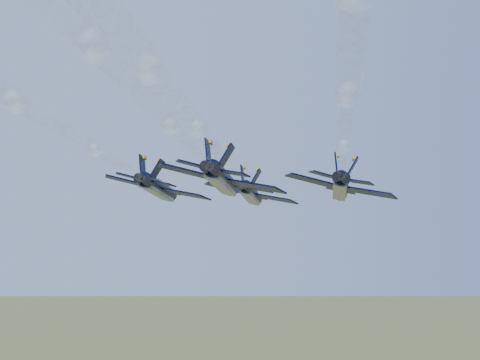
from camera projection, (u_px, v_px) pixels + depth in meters
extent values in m
cylinder|color=black|center=(251.00, 193.00, 106.85)|extent=(7.10, 13.94, 2.17)
cone|color=black|center=(258.00, 196.00, 115.19)|extent=(3.02, 3.36, 2.17)
ellipsoid|color=black|center=(255.00, 191.00, 110.45)|extent=(2.05, 2.82, 1.09)
cube|color=gray|center=(250.00, 198.00, 106.83)|extent=(6.11, 12.41, 0.83)
cube|color=black|center=(226.00, 188.00, 106.54)|extent=(6.22, 3.72, 1.60)
cube|color=#F0B70C|center=(228.00, 188.00, 108.33)|extent=(5.89, 0.69, 1.60)
cube|color=black|center=(275.00, 199.00, 105.48)|extent=(6.84, 6.46, 1.60)
cube|color=#F0B70C|center=(276.00, 199.00, 107.27)|extent=(4.80, 4.00, 1.60)
cube|color=black|center=(230.00, 187.00, 100.52)|extent=(2.75, 1.74, 0.78)
cube|color=black|center=(261.00, 194.00, 99.87)|extent=(3.15, 3.10, 0.78)
cube|color=black|center=(242.00, 179.00, 101.12)|extent=(1.22, 2.33, 2.77)
cube|color=black|center=(255.00, 182.00, 100.86)|extent=(2.31, 2.75, 2.45)
cylinder|color=black|center=(241.00, 190.00, 99.53)|extent=(1.77, 1.70, 1.41)
cylinder|color=black|center=(248.00, 192.00, 99.39)|extent=(1.77, 1.70, 1.41)
cylinder|color=black|center=(158.00, 188.00, 93.38)|extent=(7.10, 13.94, 2.17)
cone|color=black|center=(173.00, 191.00, 101.72)|extent=(3.02, 3.36, 2.17)
ellipsoid|color=black|center=(166.00, 185.00, 96.98)|extent=(2.05, 2.82, 1.09)
cube|color=gray|center=(157.00, 193.00, 93.36)|extent=(6.11, 12.41, 0.83)
cube|color=black|center=(130.00, 182.00, 93.07)|extent=(6.22, 3.72, 1.60)
cube|color=#F0B70C|center=(134.00, 182.00, 94.86)|extent=(5.89, 0.69, 1.60)
cube|color=black|center=(184.00, 195.00, 92.01)|extent=(6.84, 6.46, 1.60)
cube|color=#F0B70C|center=(187.00, 194.00, 93.80)|extent=(4.80, 4.00, 1.60)
cube|color=black|center=(127.00, 180.00, 87.06)|extent=(2.75, 1.74, 0.78)
cube|color=black|center=(162.00, 188.00, 86.40)|extent=(3.15, 3.10, 0.78)
cube|color=black|center=(142.00, 171.00, 87.66)|extent=(1.22, 2.33, 2.77)
cube|color=black|center=(156.00, 174.00, 87.39)|extent=(2.31, 2.75, 2.45)
cylinder|color=black|center=(139.00, 184.00, 86.06)|extent=(1.77, 1.70, 1.41)
cylinder|color=black|center=(147.00, 186.00, 85.92)|extent=(1.77, 1.70, 1.41)
cylinder|color=black|center=(341.00, 187.00, 90.90)|extent=(7.10, 13.94, 2.17)
cone|color=black|center=(341.00, 190.00, 99.24)|extent=(3.02, 3.36, 2.17)
ellipsoid|color=black|center=(342.00, 184.00, 94.50)|extent=(2.05, 2.82, 1.09)
cube|color=gray|center=(340.00, 192.00, 90.88)|extent=(6.11, 12.41, 0.83)
cube|color=black|center=(312.00, 181.00, 90.58)|extent=(6.22, 3.72, 1.60)
cube|color=#F0B70C|center=(312.00, 181.00, 92.38)|extent=(5.89, 0.69, 1.60)
cube|color=black|center=(370.00, 193.00, 89.53)|extent=(6.84, 6.46, 1.60)
cube|color=#F0B70C|center=(369.00, 193.00, 91.32)|extent=(4.80, 4.00, 1.60)
cube|color=black|center=(322.00, 179.00, 84.57)|extent=(2.75, 1.74, 0.78)
cube|color=black|center=(360.00, 187.00, 83.92)|extent=(3.15, 3.10, 0.78)
cube|color=black|center=(336.00, 169.00, 85.17)|extent=(1.22, 2.33, 2.77)
cube|color=black|center=(351.00, 173.00, 84.91)|extent=(2.31, 2.75, 2.45)
cylinder|color=black|center=(337.00, 182.00, 83.58)|extent=(1.77, 1.70, 1.41)
cylinder|color=black|center=(345.00, 184.00, 83.44)|extent=(1.77, 1.70, 1.41)
cylinder|color=black|center=(222.00, 179.00, 78.20)|extent=(7.10, 13.94, 2.17)
cone|color=black|center=(234.00, 184.00, 86.54)|extent=(3.02, 3.36, 2.17)
ellipsoid|color=black|center=(229.00, 176.00, 81.80)|extent=(2.05, 2.82, 1.09)
cube|color=gray|center=(221.00, 185.00, 78.17)|extent=(6.11, 12.41, 0.83)
cube|color=black|center=(188.00, 172.00, 77.88)|extent=(6.22, 3.72, 1.60)
cube|color=#F0B70C|center=(192.00, 172.00, 79.67)|extent=(5.89, 0.69, 1.60)
cube|color=black|center=(254.00, 187.00, 76.83)|extent=(6.84, 6.46, 1.60)
cube|color=#F0B70C|center=(256.00, 187.00, 78.62)|extent=(4.80, 4.00, 1.60)
cube|color=black|center=(190.00, 169.00, 71.87)|extent=(2.75, 1.74, 0.78)
cube|color=black|center=(234.00, 179.00, 71.22)|extent=(3.15, 3.10, 0.78)
cube|color=black|center=(208.00, 158.00, 72.47)|extent=(1.22, 2.33, 2.77)
cube|color=black|center=(225.00, 162.00, 72.21)|extent=(2.31, 2.75, 2.45)
cylinder|color=black|center=(205.00, 174.00, 70.87)|extent=(1.77, 1.70, 1.41)
cylinder|color=black|center=(215.00, 176.00, 70.74)|extent=(1.77, 1.70, 1.41)
cylinder|color=white|center=(235.00, 186.00, 90.56)|extent=(7.81, 17.88, 1.15)
cylinder|color=white|center=(211.00, 175.00, 73.10)|extent=(8.22, 18.04, 1.59)
cylinder|color=white|center=(171.00, 157.00, 55.64)|extent=(8.69, 18.22, 2.10)
cylinder|color=white|center=(94.00, 123.00, 38.19)|extent=(9.24, 18.43, 2.68)
cylinder|color=white|center=(120.00, 178.00, 77.09)|extent=(7.81, 17.88, 1.15)
cylinder|color=white|center=(56.00, 162.00, 59.63)|extent=(8.22, 18.04, 1.59)
cylinder|color=white|center=(341.00, 177.00, 74.61)|extent=(7.81, 17.88, 1.15)
cylinder|color=white|center=(342.00, 159.00, 57.15)|extent=(8.22, 18.04, 1.59)
cylinder|color=white|center=(343.00, 127.00, 39.69)|extent=(8.69, 18.22, 2.10)
cylinder|color=white|center=(346.00, 45.00, 22.23)|extent=(9.24, 18.43, 2.68)
cylinder|color=white|center=(192.00, 165.00, 61.91)|extent=(7.81, 17.88, 1.15)
cylinder|color=white|center=(134.00, 139.00, 44.45)|extent=(8.22, 18.04, 1.59)
cylinder|color=white|center=(2.00, 78.00, 26.99)|extent=(8.69, 18.22, 2.10)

